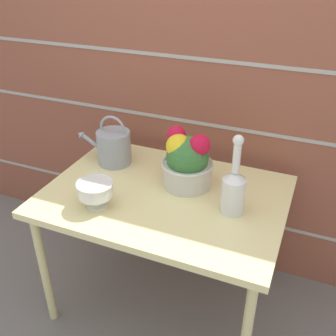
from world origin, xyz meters
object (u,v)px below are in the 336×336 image
Objects in this scene: flower_planter at (187,161)px; glass_decanter at (234,188)px; watering_can at (113,146)px; crystal_pedestal_bowl at (95,190)px.

glass_decanter is (0.27, -0.14, -0.01)m from flower_planter.
glass_decanter is at bearing -15.19° from watering_can.
crystal_pedestal_bowl is 0.45× the size of glass_decanter.
flower_planter is at bearing -7.55° from watering_can.
flower_planter is at bearing 46.88° from crystal_pedestal_bowl.
flower_planter is at bearing 153.39° from glass_decanter.
watering_can is at bearing 164.81° from glass_decanter.
crystal_pedestal_bowl is 0.62m from glass_decanter.
flower_planter is 0.30m from glass_decanter.
crystal_pedestal_bowl is at bearing -161.00° from glass_decanter.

